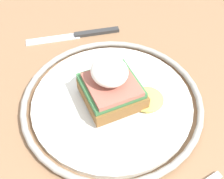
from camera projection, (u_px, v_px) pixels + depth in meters
dining_table at (132, 150)px, 0.51m from camera, size 1.12×0.84×0.72m
plate at (112, 101)px, 0.45m from camera, size 0.29×0.29×0.02m
sandwich at (112, 85)px, 0.42m from camera, size 0.09×0.12×0.07m
knife at (81, 35)px, 0.57m from camera, size 0.05×0.19×0.01m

